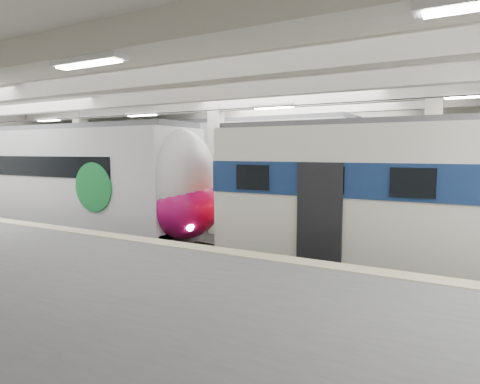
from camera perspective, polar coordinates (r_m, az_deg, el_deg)
The scene contains 4 objects.
station_hall at distance 10.89m, azimuth -3.18°, elevation 5.04°, with size 36.00×24.00×5.75m.
modern_emu at distance 17.21m, azimuth -21.61°, elevation 1.31°, with size 13.60×2.81×4.40m.
older_rer at distance 11.07m, azimuth 28.92°, elevation -1.07°, with size 12.60×2.78×4.20m.
far_train at distance 20.02m, azimuth -5.93°, elevation 3.22°, with size 15.45×3.86×4.84m.
Camera 1 is at (5.71, -11.01, 3.39)m, focal length 30.00 mm.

